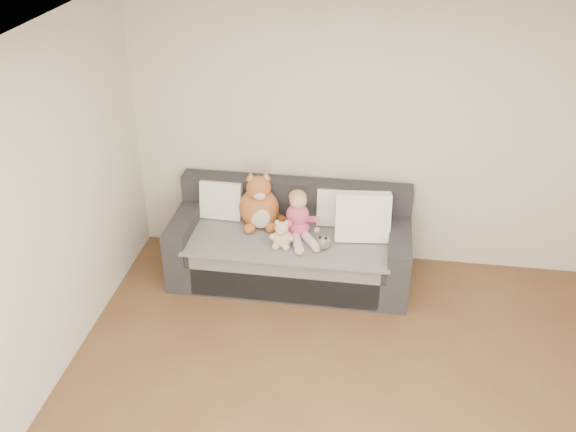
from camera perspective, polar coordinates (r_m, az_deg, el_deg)
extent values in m
plane|color=white|center=(3.14, 7.27, 11.37)|extent=(5.00, 5.00, 0.00)
plane|color=silver|center=(5.94, 7.43, 7.14)|extent=(4.50, 0.00, 4.50)
cube|color=#27272C|center=(6.11, 0.21, -4.16)|extent=(2.20, 0.90, 0.30)
cube|color=#27272C|center=(5.97, 0.17, -2.54)|extent=(1.90, 0.80, 0.15)
cube|color=#27272C|center=(6.15, 0.69, 1.51)|extent=(2.20, 0.20, 0.40)
cube|color=#27272C|center=(6.15, -9.04, -1.02)|extent=(0.20, 0.90, 0.30)
cube|color=#27272C|center=(5.91, 9.86, -2.52)|extent=(0.20, 0.90, 0.30)
cube|color=gray|center=(5.90, 0.14, -1.93)|extent=(1.85, 0.88, 0.02)
cube|color=gray|center=(5.72, -0.44, -6.00)|extent=(1.70, 0.02, 0.41)
cube|color=white|center=(6.16, -5.94, 1.45)|extent=(0.41, 0.19, 0.38)
cube|color=white|center=(6.03, 4.46, 0.84)|extent=(0.41, 0.21, 0.37)
cube|color=white|center=(5.80, 6.66, -0.07)|extent=(0.51, 0.27, 0.47)
ellipsoid|color=#C9476E|center=(5.88, 0.89, -1.00)|extent=(0.22, 0.18, 0.18)
ellipsoid|color=#C9476E|center=(5.82, 0.87, 0.10)|extent=(0.21, 0.18, 0.23)
ellipsoid|color=#DBAA8C|center=(5.73, 0.92, 1.38)|extent=(0.16, 0.16, 0.16)
ellipsoid|color=tan|center=(5.74, 0.87, 1.70)|extent=(0.16, 0.16, 0.13)
cylinder|color=#C9476E|center=(5.75, 0.08, -0.57)|extent=(0.08, 0.22, 0.14)
cylinder|color=#C9476E|center=(5.80, 2.06, -0.28)|extent=(0.19, 0.20, 0.14)
ellipsoid|color=#DBAA8C|center=(5.71, 0.01, -1.65)|extent=(0.05, 0.05, 0.05)
ellipsoid|color=#DBAA8C|center=(5.78, 2.59, -1.26)|extent=(0.05, 0.05, 0.05)
cylinder|color=#E5B2C6|center=(5.73, 0.83, -2.42)|extent=(0.16, 0.29, 0.09)
cylinder|color=#E5B2C6|center=(5.77, 2.02, -2.23)|extent=(0.22, 0.27, 0.09)
ellipsoid|color=#DBAA8C|center=(5.63, 1.07, -3.20)|extent=(0.06, 0.09, 0.05)
ellipsoid|color=#DBAA8C|center=(5.67, 2.58, -2.96)|extent=(0.06, 0.09, 0.05)
ellipsoid|color=#A75825|center=(6.01, -2.58, 0.70)|extent=(0.38, 0.32, 0.40)
ellipsoid|color=beige|center=(5.92, -2.51, -0.16)|extent=(0.20, 0.09, 0.22)
ellipsoid|color=#A75825|center=(5.88, -2.62, 2.50)|extent=(0.23, 0.23, 0.23)
ellipsoid|color=beige|center=(5.81, -2.55, 1.78)|extent=(0.11, 0.07, 0.08)
cone|color=#A75825|center=(5.86, -3.35, 3.59)|extent=(0.11, 0.11, 0.08)
cone|color=pink|center=(5.85, -3.34, 3.48)|extent=(0.07, 0.07, 0.05)
cone|color=#A75825|center=(5.87, -1.99, 3.65)|extent=(0.11, 0.11, 0.08)
cone|color=pink|center=(5.86, -1.98, 3.55)|extent=(0.07, 0.07, 0.05)
ellipsoid|color=#A75825|center=(5.95, -3.43, -1.09)|extent=(0.11, 0.13, 0.09)
ellipsoid|color=#A75825|center=(5.95, -1.52, -1.00)|extent=(0.11, 0.13, 0.09)
cylinder|color=#A75825|center=(6.13, -0.92, -0.04)|extent=(0.23, 0.23, 0.09)
ellipsoid|color=#CEAD8E|center=(5.72, -0.55, -2.03)|extent=(0.17, 0.15, 0.17)
ellipsoid|color=#CEAD8E|center=(5.65, -0.57, -1.10)|extent=(0.12, 0.12, 0.12)
ellipsoid|color=#CEAD8E|center=(5.64, -0.97, -0.56)|extent=(0.05, 0.05, 0.05)
ellipsoid|color=#CEAD8E|center=(5.62, -0.14, -0.63)|extent=(0.05, 0.05, 0.05)
ellipsoid|color=beige|center=(5.62, -0.66, -1.47)|extent=(0.05, 0.05, 0.05)
ellipsoid|color=#CEAD8E|center=(5.70, -1.36, -1.85)|extent=(0.06, 0.06, 0.06)
ellipsoid|color=#CEAD8E|center=(5.67, 0.19, -2.00)|extent=(0.06, 0.06, 0.06)
ellipsoid|color=#CEAD8E|center=(5.71, -1.11, -2.71)|extent=(0.07, 0.07, 0.07)
ellipsoid|color=#CEAD8E|center=(5.69, -0.18, -2.80)|extent=(0.07, 0.07, 0.07)
ellipsoid|color=white|center=(5.72, 3.18, -2.34)|extent=(0.13, 0.16, 0.12)
ellipsoid|color=white|center=(5.63, 3.10, -2.33)|extent=(0.08, 0.08, 0.08)
ellipsoid|color=black|center=(5.62, 2.87, -1.92)|extent=(0.03, 0.03, 0.03)
ellipsoid|color=black|center=(5.62, 3.39, -1.97)|extent=(0.03, 0.03, 0.03)
cylinder|color=#64399D|center=(5.77, -0.64, -2.11)|extent=(0.07, 0.07, 0.08)
cone|color=green|center=(5.75, -0.65, -1.69)|extent=(0.06, 0.06, 0.03)
cylinder|color=green|center=(5.77, -1.06, -2.07)|extent=(0.01, 0.01, 0.06)
cylinder|color=green|center=(5.77, -0.23, -2.08)|extent=(0.01, 0.01, 0.06)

